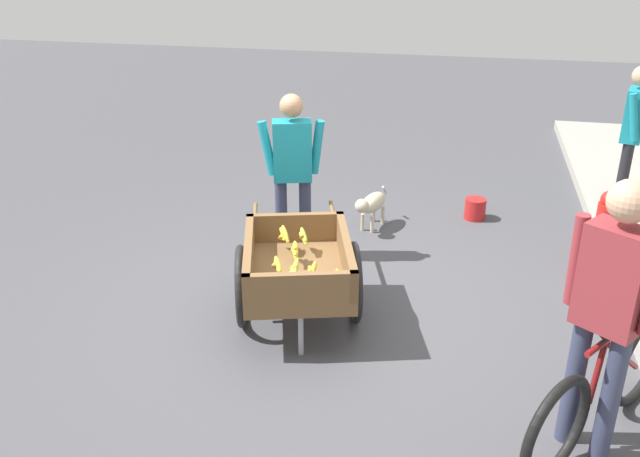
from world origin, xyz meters
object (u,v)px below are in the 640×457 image
(vendor_person, at_px, (292,163))
(fire_hydrant, at_px, (605,226))
(apple_crate, at_px, (611,280))
(bystander_person, at_px, (633,126))
(cyclist_person, at_px, (610,298))
(plastic_bucket, at_px, (475,209))
(bicycle, at_px, (603,389))
(fruit_cart, at_px, (298,271))
(dog, at_px, (372,204))

(vendor_person, xyz_separation_m, fire_hydrant, (-0.55, 2.81, -0.58))
(apple_crate, bearing_deg, vendor_person, -93.02)
(bystander_person, bearing_deg, cyclist_person, -12.40)
(vendor_person, distance_m, bystander_person, 3.72)
(cyclist_person, relative_size, apple_crate, 3.87)
(bystander_person, bearing_deg, plastic_bucket, -67.29)
(vendor_person, xyz_separation_m, bystander_person, (-1.90, 3.20, 0.01))
(bicycle, distance_m, apple_crate, 1.92)
(fire_hydrant, height_order, apple_crate, fire_hydrant)
(cyclist_person, bearing_deg, bystander_person, 167.60)
(cyclist_person, distance_m, plastic_bucket, 3.57)
(fruit_cart, xyz_separation_m, dog, (-1.88, 0.30, -0.16))
(cyclist_person, relative_size, bystander_person, 1.09)
(fire_hydrant, bearing_deg, bicycle, -9.09)
(plastic_bucket, bearing_deg, bystander_person, 112.71)
(vendor_person, relative_size, fire_hydrant, 2.29)
(plastic_bucket, bearing_deg, apple_crate, 38.72)
(fire_hydrant, xyz_separation_m, plastic_bucket, (-0.71, -1.15, -0.22))
(fruit_cart, height_order, fire_hydrant, fruit_cart)
(bystander_person, bearing_deg, vendor_person, -59.28)
(dog, bearing_deg, bicycle, 32.66)
(vendor_person, height_order, bystander_person, bystander_person)
(fire_hydrant, height_order, bystander_person, bystander_person)
(fire_hydrant, bearing_deg, cyclist_person, -10.54)
(fruit_cart, bearing_deg, fire_hydrant, 123.51)
(dog, relative_size, apple_crate, 1.48)
(apple_crate, xyz_separation_m, bystander_person, (-2.05, 0.42, 0.80))
(bicycle, xyz_separation_m, plastic_bucket, (-3.27, -0.74, -0.24))
(bicycle, distance_m, dog, 3.31)
(dog, relative_size, plastic_bucket, 2.91)
(fire_hydrant, distance_m, plastic_bucket, 1.37)
(apple_crate, bearing_deg, fire_hydrant, 177.71)
(fire_hydrant, bearing_deg, bystander_person, 164.01)
(apple_crate, bearing_deg, cyclist_person, -13.35)
(cyclist_person, height_order, fire_hydrant, cyclist_person)
(vendor_person, distance_m, cyclist_person, 3.15)
(cyclist_person, height_order, bystander_person, cyclist_person)
(fire_hydrant, relative_size, plastic_bucket, 2.99)
(fruit_cart, distance_m, dog, 1.91)
(bystander_person, bearing_deg, fruit_cart, -43.80)
(cyclist_person, height_order, apple_crate, cyclist_person)
(fruit_cart, bearing_deg, dog, 170.92)
(cyclist_person, bearing_deg, apple_crate, 166.65)
(vendor_person, xyz_separation_m, bicycle, (2.01, 2.40, -0.56))
(vendor_person, bearing_deg, fire_hydrant, 101.04)
(bicycle, bearing_deg, plastic_bucket, -167.17)
(bicycle, relative_size, bystander_person, 0.88)
(fruit_cart, distance_m, fire_hydrant, 2.99)
(fruit_cart, xyz_separation_m, bystander_person, (-3.01, 2.88, 0.49))
(fire_hydrant, distance_m, bystander_person, 1.53)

